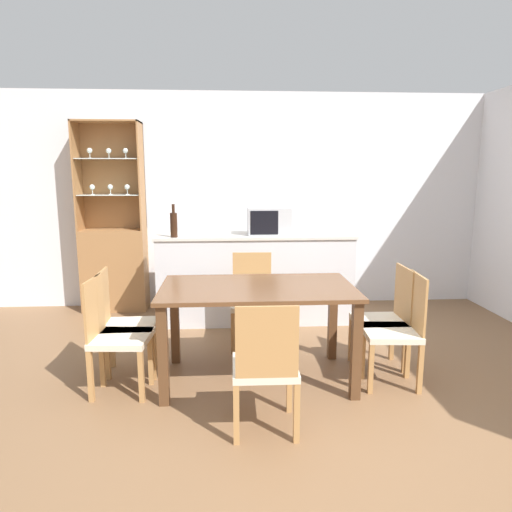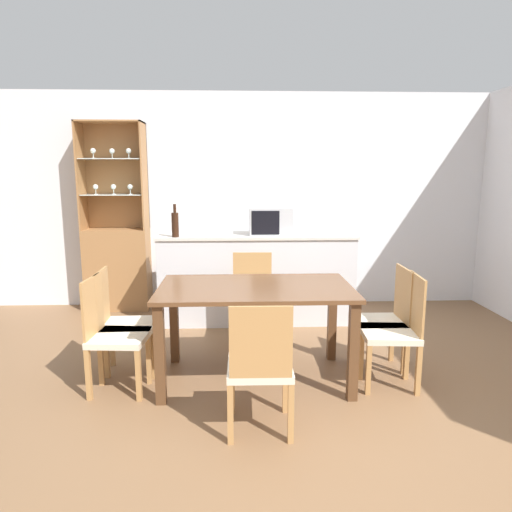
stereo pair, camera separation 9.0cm
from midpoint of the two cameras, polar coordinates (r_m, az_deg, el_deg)
name	(u,v)px [view 2 (the right image)]	position (r m, az deg, el deg)	size (l,w,h in m)	color
ground_plane	(304,406)	(3.39, 6.76, -18.10)	(18.00, 18.00, 0.00)	brown
wall_back	(275,201)	(5.60, 2.81, 6.89)	(6.80, 0.06, 2.55)	silver
kitchen_counter	(256,277)	(5.00, 0.58, -2.69)	(2.11, 0.57, 0.96)	silver
display_cabinet	(117,255)	(5.64, -16.50, 0.11)	(0.74, 0.33, 2.18)	#A37042
dining_table	(255,301)	(3.53, 0.65, -5.62)	(1.48, 0.86, 0.76)	brown
dining_chair_head_far	(252,301)	(4.30, 0.15, -5.61)	(0.41, 0.41, 0.86)	beige
dining_chair_side_left_near	(114,335)	(3.58, -16.64, -9.39)	(0.43, 0.43, 0.86)	beige
dining_chair_head_near	(260,367)	(2.90, 1.41, -13.72)	(0.41, 0.41, 0.86)	beige
dining_chair_side_right_near	(395,331)	(3.68, 17.65, -8.92)	(0.43, 0.43, 0.86)	beige
dining_chair_side_right_far	(384,320)	(3.91, 16.36, -7.70)	(0.41, 0.41, 0.86)	beige
dining_chair_side_left_far	(122,324)	(3.81, -15.71, -8.13)	(0.41, 0.41, 0.86)	beige
microwave	(270,221)	(4.90, 2.33, 4.40)	(0.45, 0.36, 0.29)	#B7BABF
wine_bottle	(175,224)	(4.74, -9.53, 3.97)	(0.07, 0.07, 0.34)	black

